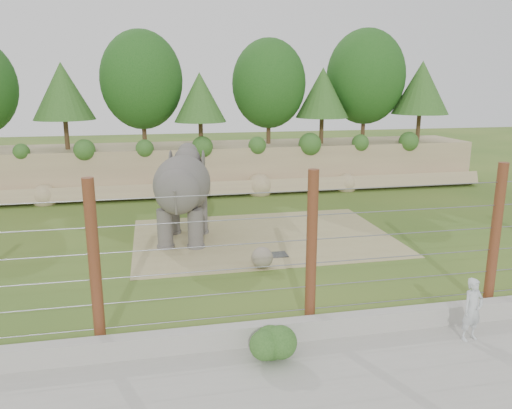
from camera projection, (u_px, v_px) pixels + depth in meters
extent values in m
plane|color=#385C1F|center=(268.00, 265.00, 16.73)|extent=(90.00, 90.00, 0.00)
cube|color=tan|center=(217.00, 166.00, 28.79)|extent=(30.00, 4.00, 2.50)
cube|color=tan|center=(223.00, 189.00, 26.82)|extent=(30.00, 1.37, 1.07)
cylinder|color=#3F2B19|center=(67.00, 134.00, 26.24)|extent=(0.24, 0.24, 1.58)
sphere|color=#154412|center=(63.00, 93.00, 25.73)|extent=(3.60, 3.60, 3.60)
cylinder|color=#3F2B19|center=(144.00, 129.00, 27.47)|extent=(0.24, 0.24, 1.92)
sphere|color=#154412|center=(142.00, 80.00, 26.84)|extent=(4.40, 4.40, 4.40)
cylinder|color=#3F2B19|center=(201.00, 135.00, 26.99)|extent=(0.24, 0.24, 1.40)
sphere|color=#154412|center=(200.00, 99.00, 26.53)|extent=(3.20, 3.20, 3.20)
cylinder|color=#3F2B19|center=(268.00, 128.00, 28.68)|extent=(0.24, 0.24, 1.82)
sphere|color=#154412|center=(269.00, 84.00, 28.10)|extent=(4.16, 4.16, 4.16)
cylinder|color=#3F2B19|center=(321.00, 130.00, 28.75)|extent=(0.24, 0.24, 1.50)
sphere|color=#154412|center=(323.00, 94.00, 28.26)|extent=(3.44, 3.44, 3.44)
cylinder|color=#3F2B19|center=(363.00, 124.00, 30.24)|extent=(0.24, 0.24, 2.03)
sphere|color=#154412|center=(366.00, 77.00, 29.58)|extent=(4.64, 4.64, 4.64)
cylinder|color=#3F2B19|center=(418.00, 128.00, 29.74)|extent=(0.24, 0.24, 1.64)
sphere|color=#154412|center=(421.00, 89.00, 29.21)|extent=(3.76, 3.76, 3.76)
cube|color=tan|center=(263.00, 237.00, 19.68)|extent=(10.00, 7.00, 0.02)
cube|color=#262628|center=(273.00, 255.00, 17.57)|extent=(1.00, 0.60, 0.03)
sphere|color=#7B6B5C|center=(262.00, 258.00, 16.31)|extent=(0.71, 0.71, 0.71)
cube|color=#A9A79D|center=(316.00, 327.00, 11.92)|extent=(26.00, 0.35, 0.50)
cube|color=#A9A79D|center=(347.00, 385.00, 10.08)|extent=(26.00, 4.00, 0.01)
cylinder|color=#5B3113|center=(95.00, 267.00, 10.98)|extent=(0.26, 0.26, 4.00)
cylinder|color=#5B3113|center=(311.00, 251.00, 11.98)|extent=(0.26, 0.26, 4.00)
cylinder|color=#5B3113|center=(495.00, 238.00, 12.98)|extent=(0.26, 0.26, 4.00)
cylinder|color=gray|center=(310.00, 309.00, 12.34)|extent=(20.00, 0.02, 0.02)
cylinder|color=gray|center=(310.00, 286.00, 12.20)|extent=(20.00, 0.02, 0.02)
cylinder|color=gray|center=(311.00, 263.00, 12.05)|extent=(20.00, 0.02, 0.02)
cylinder|color=gray|center=(312.00, 240.00, 11.91)|extent=(20.00, 0.02, 0.02)
cylinder|color=gray|center=(312.00, 215.00, 11.77)|extent=(20.00, 0.02, 0.02)
cylinder|color=gray|center=(313.00, 190.00, 11.62)|extent=(20.00, 0.02, 0.02)
sphere|color=#2C581E|center=(271.00, 344.00, 10.86)|extent=(0.80, 0.80, 0.80)
imported|color=silver|center=(472.00, 309.00, 11.68)|extent=(0.62, 0.47, 1.53)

